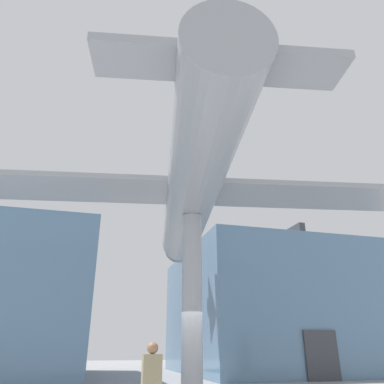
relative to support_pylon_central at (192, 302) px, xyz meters
The scene contains 4 objects.
glass_pavilion_right 14.86m from the support_pylon_central, 56.57° to the left, with size 10.49×12.76×8.05m.
support_pylon_central is the anchor object (origin of this frame).
suspended_airplane 3.70m from the support_pylon_central, 80.21° to the left, with size 15.60×15.61×2.86m.
visitor_person 3.96m from the support_pylon_central, 118.88° to the right, with size 0.41×0.24×1.62m.
Camera 1 is at (-3.09, -11.57, 1.51)m, focal length 35.00 mm.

